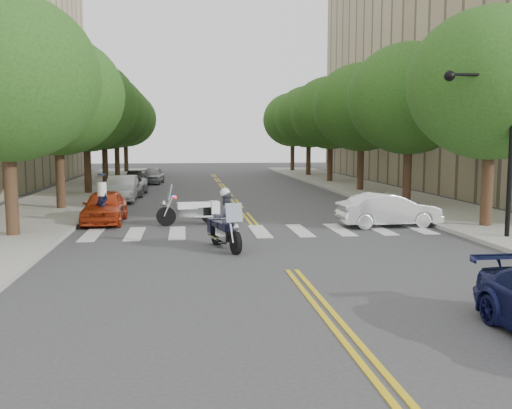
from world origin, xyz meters
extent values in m
plane|color=#38383A|center=(0.00, 0.00, 0.00)|extent=(140.00, 140.00, 0.00)
cube|color=#9E9991|center=(-9.50, 22.00, 0.07)|extent=(5.00, 60.00, 0.15)
cube|color=#9E9991|center=(9.50, 22.00, 0.07)|extent=(5.00, 60.00, 0.15)
cylinder|color=#382316|center=(-8.80, 6.00, 1.66)|extent=(0.44, 0.44, 3.32)
ellipsoid|color=#244B15|center=(-8.80, 6.00, 5.56)|extent=(6.40, 6.40, 5.76)
cylinder|color=#382316|center=(-8.80, 14.00, 1.66)|extent=(0.44, 0.44, 3.32)
ellipsoid|color=#244B15|center=(-8.80, 14.00, 5.56)|extent=(6.40, 6.40, 5.76)
cylinder|color=#382316|center=(-8.80, 22.00, 1.66)|extent=(0.44, 0.44, 3.32)
ellipsoid|color=#244B15|center=(-8.80, 22.00, 5.56)|extent=(6.40, 6.40, 5.76)
cylinder|color=#382316|center=(-8.80, 30.00, 1.66)|extent=(0.44, 0.44, 3.32)
ellipsoid|color=#244B15|center=(-8.80, 30.00, 5.56)|extent=(6.40, 6.40, 5.76)
cylinder|color=#382316|center=(-8.80, 38.00, 1.66)|extent=(0.44, 0.44, 3.32)
ellipsoid|color=#244B15|center=(-8.80, 38.00, 5.56)|extent=(6.40, 6.40, 5.76)
cylinder|color=#382316|center=(-8.80, 46.00, 1.66)|extent=(0.44, 0.44, 3.32)
ellipsoid|color=#244B15|center=(-8.80, 46.00, 5.56)|extent=(6.40, 6.40, 5.76)
cylinder|color=#382316|center=(8.80, 6.00, 1.66)|extent=(0.44, 0.44, 3.32)
ellipsoid|color=#244B15|center=(8.80, 6.00, 5.56)|extent=(6.40, 6.40, 5.76)
cylinder|color=#382316|center=(8.80, 14.00, 1.66)|extent=(0.44, 0.44, 3.32)
ellipsoid|color=#244B15|center=(8.80, 14.00, 5.56)|extent=(6.40, 6.40, 5.76)
cylinder|color=#382316|center=(8.80, 22.00, 1.66)|extent=(0.44, 0.44, 3.32)
ellipsoid|color=#244B15|center=(8.80, 22.00, 5.56)|extent=(6.40, 6.40, 5.76)
cylinder|color=#382316|center=(8.80, 30.00, 1.66)|extent=(0.44, 0.44, 3.32)
ellipsoid|color=#244B15|center=(8.80, 30.00, 5.56)|extent=(6.40, 6.40, 5.76)
cylinder|color=#382316|center=(8.80, 38.00, 1.66)|extent=(0.44, 0.44, 3.32)
ellipsoid|color=#244B15|center=(8.80, 38.00, 5.56)|extent=(6.40, 6.40, 5.76)
cylinder|color=#382316|center=(8.80, 46.00, 1.66)|extent=(0.44, 0.44, 3.32)
ellipsoid|color=#244B15|center=(8.80, 46.00, 5.56)|extent=(6.40, 6.40, 5.76)
cylinder|color=black|center=(8.20, 3.50, 3.00)|extent=(0.16, 0.16, 6.00)
cylinder|color=black|center=(7.00, 3.50, 5.60)|extent=(2.40, 0.10, 0.10)
sphere|color=black|center=(5.90, 3.50, 5.55)|extent=(0.36, 0.36, 0.36)
cylinder|color=black|center=(-1.29, 2.30, 0.36)|extent=(0.34, 0.73, 0.72)
cylinder|color=black|center=(-1.77, 3.92, 0.36)|extent=(0.38, 0.74, 0.72)
cube|color=silver|center=(-1.55, 3.16, 0.47)|extent=(0.59, 1.01, 0.34)
cube|color=black|center=(-1.52, 3.06, 0.74)|extent=(0.57, 0.82, 0.23)
cube|color=black|center=(-1.68, 3.61, 0.76)|extent=(0.57, 0.68, 0.17)
cube|color=black|center=(-1.81, 4.07, 0.63)|extent=(0.53, 0.43, 0.47)
cube|color=#8C99A5|center=(-1.33, 2.43, 1.27)|extent=(0.55, 0.30, 0.58)
cube|color=red|center=(-1.26, 2.64, 1.08)|extent=(0.13, 0.13, 0.08)
cube|color=#0C26E5|center=(-1.50, 2.56, 1.08)|extent=(0.13, 0.13, 0.08)
imported|color=#474C56|center=(-1.55, 3.16, 1.02)|extent=(0.95, 0.83, 1.66)
sphere|color=silver|center=(-1.55, 3.16, 1.80)|extent=(0.32, 0.32, 0.32)
cylinder|color=black|center=(-3.56, 8.34, 0.39)|extent=(0.79, 0.29, 0.78)
cylinder|color=black|center=(-1.76, 8.64, 0.39)|extent=(0.80, 0.33, 0.78)
cube|color=silver|center=(-2.60, 8.50, 0.51)|extent=(1.08, 0.53, 0.37)
cube|color=white|center=(-2.71, 8.48, 0.80)|extent=(0.86, 0.54, 0.25)
cube|color=white|center=(-2.10, 8.59, 0.82)|extent=(0.70, 0.56, 0.18)
cube|color=white|center=(-1.59, 8.67, 0.69)|extent=(0.42, 0.55, 0.51)
cube|color=#8C99A5|center=(-3.41, 8.36, 1.37)|extent=(0.27, 0.59, 0.62)
cube|color=red|center=(-3.20, 8.26, 1.17)|extent=(0.13, 0.13, 0.09)
cube|color=#0C26E5|center=(-3.24, 8.53, 1.17)|extent=(0.13, 0.13, 0.09)
imported|color=black|center=(-6.07, 8.50, 0.86)|extent=(0.74, 0.72, 1.71)
imported|color=silver|center=(5.28, 7.08, 0.67)|extent=(4.14, 1.61, 1.35)
imported|color=#B33313|center=(-6.12, 9.50, 0.69)|extent=(1.63, 4.04, 1.37)
imported|color=silver|center=(-6.30, 18.00, 0.72)|extent=(1.60, 4.39, 1.44)
imported|color=#999BA0|center=(-6.30, 21.25, 0.64)|extent=(2.25, 4.67, 1.28)
imported|color=black|center=(-6.30, 26.49, 0.61)|extent=(1.96, 4.30, 1.22)
imported|color=#99999E|center=(-5.28, 30.80, 0.65)|extent=(1.87, 3.93, 1.30)
camera|label=1|loc=(-2.81, -14.65, 3.47)|focal=40.00mm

